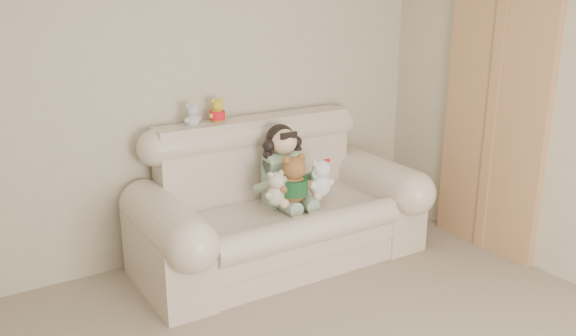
{
  "coord_description": "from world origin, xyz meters",
  "views": [
    {
      "loc": [
        -1.36,
        -1.45,
        1.97
      ],
      "look_at": [
        0.72,
        1.9,
        0.75
      ],
      "focal_mm": 36.93,
      "sensor_mm": 36.0,
      "label": 1
    }
  ],
  "objects_px": {
    "brown_teddy": "(294,174)",
    "white_cat": "(320,174)",
    "cream_teddy": "(276,185)",
    "seated_child": "(283,164)",
    "sofa": "(281,196)"
  },
  "relations": [
    {
      "from": "brown_teddy",
      "to": "white_cat",
      "type": "bearing_deg",
      "value": 8.55
    },
    {
      "from": "brown_teddy",
      "to": "cream_teddy",
      "type": "bearing_deg",
      "value": -178.47
    },
    {
      "from": "white_cat",
      "to": "cream_teddy",
      "type": "xyz_separation_m",
      "value": [
        -0.36,
        0.02,
        -0.02
      ]
    },
    {
      "from": "brown_teddy",
      "to": "white_cat",
      "type": "distance_m",
      "value": 0.23
    },
    {
      "from": "seated_child",
      "to": "cream_teddy",
      "type": "xyz_separation_m",
      "value": [
        -0.18,
        -0.19,
        -0.07
      ]
    },
    {
      "from": "sofa",
      "to": "white_cat",
      "type": "relative_size",
      "value": 6.25
    },
    {
      "from": "brown_teddy",
      "to": "cream_teddy",
      "type": "relative_size",
      "value": 1.41
    },
    {
      "from": "sofa",
      "to": "seated_child",
      "type": "distance_m",
      "value": 0.23
    },
    {
      "from": "brown_teddy",
      "to": "cream_teddy",
      "type": "distance_m",
      "value": 0.15
    },
    {
      "from": "sofa",
      "to": "cream_teddy",
      "type": "xyz_separation_m",
      "value": [
        -0.11,
        -0.11,
        0.13
      ]
    },
    {
      "from": "brown_teddy",
      "to": "white_cat",
      "type": "xyz_separation_m",
      "value": [
        0.23,
        0.0,
        -0.04
      ]
    },
    {
      "from": "sofa",
      "to": "brown_teddy",
      "type": "distance_m",
      "value": 0.23
    },
    {
      "from": "seated_child",
      "to": "white_cat",
      "type": "bearing_deg",
      "value": -46.59
    },
    {
      "from": "seated_child",
      "to": "cream_teddy",
      "type": "relative_size",
      "value": 2.06
    },
    {
      "from": "cream_teddy",
      "to": "white_cat",
      "type": "bearing_deg",
      "value": -23.19
    }
  ]
}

